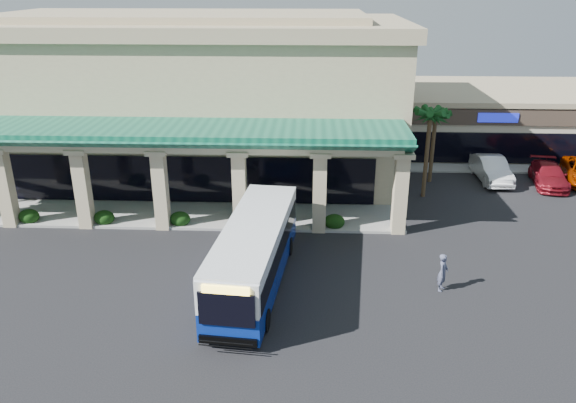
# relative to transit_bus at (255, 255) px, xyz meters

# --- Properties ---
(ground) EXTENTS (110.00, 110.00, 0.00)m
(ground) POSITION_rel_transit_bus_xyz_m (1.56, 1.00, -1.55)
(ground) COLOR black
(main_building) EXTENTS (30.80, 14.80, 11.35)m
(main_building) POSITION_rel_transit_bus_xyz_m (-6.44, 17.00, 4.12)
(main_building) COLOR #BFB088
(main_building) RESTS_ON ground
(arcade) EXTENTS (30.00, 6.20, 5.70)m
(arcade) POSITION_rel_transit_bus_xyz_m (-6.44, 7.80, 1.30)
(arcade) COLOR #0D533E
(arcade) RESTS_ON ground
(strip_mall) EXTENTS (22.50, 12.50, 4.90)m
(strip_mall) POSITION_rel_transit_bus_xyz_m (19.56, 25.00, 0.90)
(strip_mall) COLOR beige
(strip_mall) RESTS_ON ground
(palm_0) EXTENTS (2.40, 2.40, 6.60)m
(palm_0) POSITION_rel_transit_bus_xyz_m (10.06, 12.00, 1.75)
(palm_0) COLOR #103E16
(palm_0) RESTS_ON ground
(palm_1) EXTENTS (2.40, 2.40, 5.80)m
(palm_1) POSITION_rel_transit_bus_xyz_m (11.06, 15.00, 1.35)
(palm_1) COLOR #103E16
(palm_1) RESTS_ON ground
(broadleaf_tree) EXTENTS (2.60, 2.60, 4.81)m
(broadleaf_tree) POSITION_rel_transit_bus_xyz_m (9.06, 20.00, 0.85)
(broadleaf_tree) COLOR black
(broadleaf_tree) RESTS_ON ground
(transit_bus) EXTENTS (3.69, 11.32, 3.11)m
(transit_bus) POSITION_rel_transit_bus_xyz_m (0.00, 0.00, 0.00)
(transit_bus) COLOR navy
(transit_bus) RESTS_ON ground
(pedestrian) EXTENTS (0.69, 0.79, 1.83)m
(pedestrian) POSITION_rel_transit_bus_xyz_m (8.72, -0.17, -0.64)
(pedestrian) COLOR #484C65
(pedestrian) RESTS_ON ground
(car_white) EXTENTS (1.90, 5.22, 1.71)m
(car_white) POSITION_rel_transit_bus_xyz_m (15.45, 15.37, -0.70)
(car_white) COLOR white
(car_white) RESTS_ON ground
(car_red) EXTENTS (2.88, 5.35, 1.47)m
(car_red) POSITION_rel_transit_bus_xyz_m (19.20, 14.57, -0.82)
(car_red) COLOR maroon
(car_red) RESTS_ON ground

